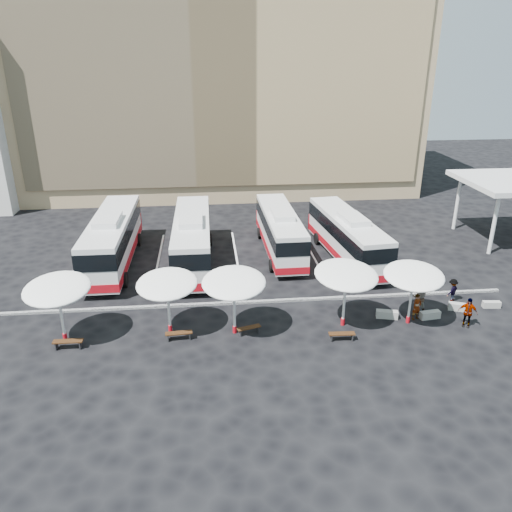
{
  "coord_description": "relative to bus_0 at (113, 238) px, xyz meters",
  "views": [
    {
      "loc": [
        -2.15,
        -27.62,
        14.83
      ],
      "look_at": [
        1.0,
        3.0,
        2.2
      ],
      "focal_mm": 35.0,
      "sensor_mm": 36.0,
      "label": 1
    }
  ],
  "objects": [
    {
      "name": "sunshade_0",
      "position": [
        -1.07,
        -10.77,
        1.09
      ],
      "size": [
        3.66,
        3.7,
        3.7
      ],
      "rotation": [
        0.0,
        0.0,
        -0.04
      ],
      "color": "silver",
      "rests_on": "ground"
    },
    {
      "name": "passenger_1",
      "position": [
        19.77,
        -9.56,
        -1.1
      ],
      "size": [
        1.11,
        0.99,
        1.9
      ],
      "primitive_type": "imported",
      "rotation": [
        0.0,
        0.0,
        2.8
      ],
      "color": "black",
      "rests_on": "ground"
    },
    {
      "name": "wood_bench_2",
      "position": [
        9.14,
        -11.14,
        -1.73
      ],
      "size": [
        1.41,
        0.74,
        0.42
      ],
      "rotation": [
        0.0,
        0.0,
        0.29
      ],
      "color": "black",
      "rests_on": "ground"
    },
    {
      "name": "conc_bench_2",
      "position": [
        22.3,
        -9.72,
        -1.82
      ],
      "size": [
        1.29,
        0.85,
        0.46
      ],
      "primitive_type": "cube",
      "rotation": [
        0.0,
        0.0,
        -0.39
      ],
      "color": "gray",
      "rests_on": "ground"
    },
    {
      "name": "bus_1",
      "position": [
        5.88,
        -0.49,
        -0.04
      ],
      "size": [
        2.94,
        12.39,
        3.93
      ],
      "rotation": [
        0.0,
        0.0,
        -0.0
      ],
      "color": "silver",
      "rests_on": "ground"
    },
    {
      "name": "conc_bench_3",
      "position": [
        24.52,
        -9.56,
        -1.85
      ],
      "size": [
        1.11,
        0.47,
        0.4
      ],
      "primitive_type": "cube",
      "rotation": [
        0.0,
        0.0,
        -0.1
      ],
      "color": "gray",
      "rests_on": "ground"
    },
    {
      "name": "sunshade_4",
      "position": [
        18.59,
        -10.85,
        0.99
      ],
      "size": [
        4.1,
        4.14,
        3.58
      ],
      "rotation": [
        0.0,
        0.0,
        -0.23
      ],
      "color": "silver",
      "rests_on": "ground"
    },
    {
      "name": "bay_lines",
      "position": [
        9.18,
        0.05,
        -2.04
      ],
      "size": [
        24.15,
        12.0,
        0.01
      ],
      "color": "white",
      "rests_on": "ground"
    },
    {
      "name": "wood_bench_3",
      "position": [
        14.19,
        -12.36,
        -1.71
      ],
      "size": [
        1.47,
        0.46,
        0.45
      ],
      "rotation": [
        0.0,
        0.0,
        -0.05
      ],
      "color": "black",
      "rests_on": "ground"
    },
    {
      "name": "conc_bench_0",
      "position": [
        17.55,
        -10.19,
        -1.81
      ],
      "size": [
        1.33,
        0.72,
        0.47
      ],
      "primitive_type": "cube",
      "rotation": [
        0.0,
        0.0,
        -0.25
      ],
      "color": "gray",
      "rests_on": "ground"
    },
    {
      "name": "sandstone_building",
      "position": [
        9.18,
        23.92,
        10.58
      ],
      "size": [
        42.0,
        18.25,
        29.6
      ],
      "color": "tan",
      "rests_on": "ground"
    },
    {
      "name": "ground",
      "position": [
        9.18,
        -7.95,
        -2.05
      ],
      "size": [
        120.0,
        120.0,
        0.0
      ],
      "primitive_type": "plane",
      "color": "black",
      "rests_on": "ground"
    },
    {
      "name": "passenger_3",
      "position": [
        22.37,
        -8.49,
        -1.28
      ],
      "size": [
        1.14,
        1.04,
        1.54
      ],
      "primitive_type": "imported",
      "rotation": [
        0.0,
        0.0,
        3.75
      ],
      "color": "black",
      "rests_on": "ground"
    },
    {
      "name": "passenger_2",
      "position": [
        21.79,
        -11.59,
        -1.14
      ],
      "size": [
        1.14,
        0.94,
        1.82
      ],
      "primitive_type": "imported",
      "rotation": [
        0.0,
        0.0,
        -0.55
      ],
      "color": "black",
      "rests_on": "ground"
    },
    {
      "name": "curb_divider",
      "position": [
        9.18,
        -7.45,
        -1.97
      ],
      "size": [
        34.0,
        0.25,
        0.15
      ],
      "primitive_type": "cube",
      "color": "black",
      "rests_on": "ground"
    },
    {
      "name": "bus_2",
      "position": [
        12.69,
        1.1,
        -0.2
      ],
      "size": [
        2.79,
        11.45,
        3.62
      ],
      "rotation": [
        0.0,
        0.0,
        0.01
      ],
      "color": "silver",
      "rests_on": "ground"
    },
    {
      "name": "conc_bench_1",
      "position": [
        20.1,
        -10.5,
        -1.82
      ],
      "size": [
        1.26,
        0.55,
        0.46
      ],
      "primitive_type": "cube",
      "rotation": [
        0.0,
        0.0,
        0.12
      ],
      "color": "gray",
      "rests_on": "ground"
    },
    {
      "name": "bus_3",
      "position": [
        17.58,
        -0.77,
        -0.15
      ],
      "size": [
        3.61,
        11.89,
        3.71
      ],
      "rotation": [
        0.0,
        0.0,
        0.1
      ],
      "color": "silver",
      "rests_on": "ground"
    },
    {
      "name": "wood_bench_0",
      "position": [
        -0.67,
        -11.67,
        -1.68
      ],
      "size": [
        1.58,
        0.45,
        0.48
      ],
      "rotation": [
        0.0,
        0.0,
        -0.02
      ],
      "color": "black",
      "rests_on": "ground"
    },
    {
      "name": "passenger_0",
      "position": [
        19.21,
        -10.47,
        -1.23
      ],
      "size": [
        0.7,
        0.58,
        1.64
      ],
      "primitive_type": "imported",
      "rotation": [
        0.0,
        0.0,
        0.38
      ],
      "color": "black",
      "rests_on": "ground"
    },
    {
      "name": "sunshade_2",
      "position": [
        8.35,
        -10.94,
        1.1
      ],
      "size": [
        3.86,
        3.9,
        3.7
      ],
      "rotation": [
        0.0,
        0.0,
        -0.1
      ],
      "color": "silver",
      "rests_on": "ground"
    },
    {
      "name": "wood_bench_1",
      "position": [
        5.22,
        -11.38,
        -1.7
      ],
      "size": [
        1.51,
        0.5,
        0.46
      ],
      "rotation": [
        0.0,
        0.0,
        0.07
      ],
      "color": "black",
      "rests_on": "ground"
    },
    {
      "name": "bus_0",
      "position": [
        0.0,
        0.0,
        0.0
      ],
      "size": [
        3.01,
        12.65,
        4.01
      ],
      "rotation": [
        0.0,
        0.0,
        -0.0
      ],
      "color": "silver",
      "rests_on": "ground"
    },
    {
      "name": "sunshade_1",
      "position": [
        4.69,
        -10.45,
        0.96
      ],
      "size": [
        3.73,
        3.77,
        3.54
      ],
      "rotation": [
        0.0,
        0.0,
        -0.11
      ],
      "color": "silver",
      "rests_on": "ground"
    },
    {
      "name": "sunshade_3",
      "position": [
        14.69,
        -10.72,
        1.16
      ],
      "size": [
        4.14,
        4.18,
        3.77
      ],
      "rotation": [
        0.0,
        0.0,
        0.16
      ],
      "color": "silver",
      "rests_on": "ground"
    }
  ]
}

